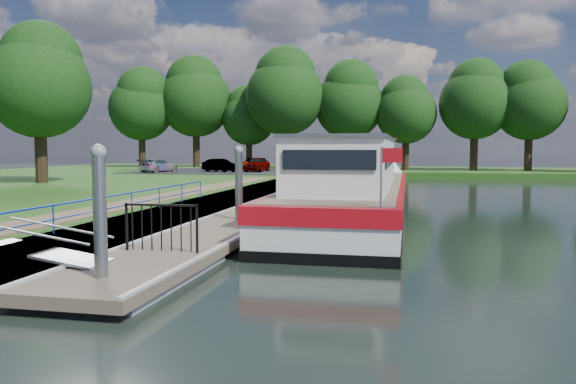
% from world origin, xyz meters
% --- Properties ---
extents(ground, '(160.00, 160.00, 0.00)m').
position_xyz_m(ground, '(0.00, 0.00, 0.00)').
color(ground, black).
rests_on(ground, ground).
extents(bank_edge, '(1.10, 90.00, 0.78)m').
position_xyz_m(bank_edge, '(-2.55, 15.00, 0.39)').
color(bank_edge, '#473D2D').
rests_on(bank_edge, ground).
extents(far_bank, '(60.00, 18.00, 0.60)m').
position_xyz_m(far_bank, '(12.00, 52.00, 0.30)').
color(far_bank, '#204614').
rests_on(far_bank, ground).
extents(footpath, '(1.60, 40.00, 0.05)m').
position_xyz_m(footpath, '(-4.40, 8.00, 0.80)').
color(footpath, brown).
rests_on(footpath, riverbank).
extents(carpark, '(14.00, 12.00, 0.06)m').
position_xyz_m(carpark, '(-11.00, 38.00, 0.81)').
color(carpark, black).
rests_on(carpark, riverbank).
extents(blue_fence, '(0.04, 18.04, 0.72)m').
position_xyz_m(blue_fence, '(-2.75, 3.00, 1.31)').
color(blue_fence, '#0C2DBF').
rests_on(blue_fence, riverbank).
extents(pontoon, '(2.50, 30.00, 0.56)m').
position_xyz_m(pontoon, '(0.00, 13.00, 0.18)').
color(pontoon, brown).
rests_on(pontoon, ground).
extents(mooring_piles, '(0.30, 27.30, 3.55)m').
position_xyz_m(mooring_piles, '(0.00, 13.00, 1.28)').
color(mooring_piles, gray).
rests_on(mooring_piles, ground).
extents(gangway, '(2.58, 1.00, 0.92)m').
position_xyz_m(gangway, '(-1.85, 0.50, 0.63)').
color(gangway, '#A5A8AD').
rests_on(gangway, ground).
extents(gate_panel, '(1.85, 0.05, 1.15)m').
position_xyz_m(gate_panel, '(-0.00, 2.20, 1.15)').
color(gate_panel, black).
rests_on(gate_panel, ground).
extents(barge, '(4.36, 21.15, 4.78)m').
position_xyz_m(barge, '(3.60, 13.65, 1.09)').
color(barge, black).
rests_on(barge, ground).
extents(horizon_trees, '(54.38, 10.03, 12.87)m').
position_xyz_m(horizon_trees, '(-1.61, 48.68, 7.95)').
color(horizon_trees, '#332316').
rests_on(horizon_trees, ground).
extents(bank_tree_a, '(6.12, 6.12, 9.72)m').
position_xyz_m(bank_tree_a, '(-15.99, 20.08, 7.02)').
color(bank_tree_a, '#332316').
rests_on(bank_tree_a, riverbank).
extents(car_a, '(1.63, 3.85, 1.30)m').
position_xyz_m(car_a, '(-7.14, 37.30, 1.48)').
color(car_a, '#999999').
rests_on(car_a, carpark).
extents(car_b, '(3.61, 2.52, 1.13)m').
position_xyz_m(car_b, '(-10.00, 35.71, 1.40)').
color(car_b, '#999999').
rests_on(car_b, carpark).
extents(car_c, '(2.60, 4.12, 1.11)m').
position_xyz_m(car_c, '(-15.20, 34.62, 1.39)').
color(car_c, '#999999').
rests_on(car_c, carpark).
extents(car_d, '(2.10, 4.20, 1.14)m').
position_xyz_m(car_d, '(-8.85, 40.87, 1.41)').
color(car_d, '#999999').
rests_on(car_d, carpark).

